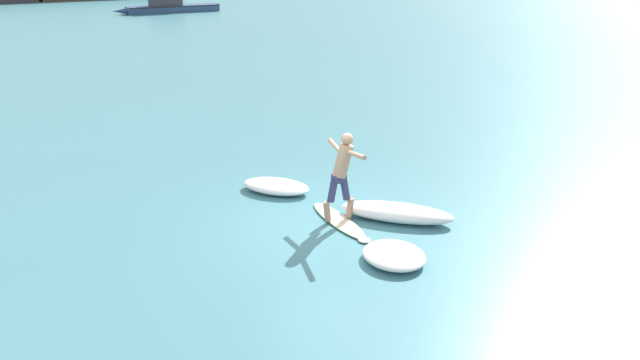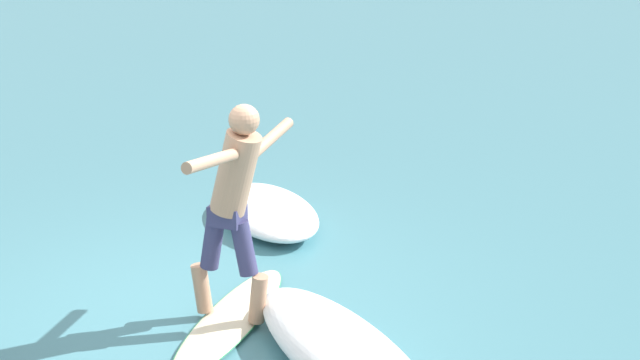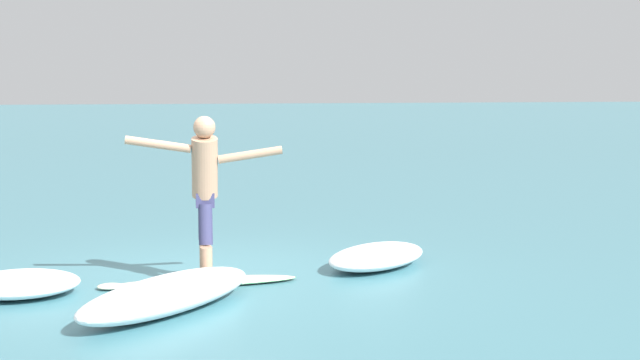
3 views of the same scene
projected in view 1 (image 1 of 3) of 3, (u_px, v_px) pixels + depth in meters
ground_plane at (322, 224)px, 12.65m from camera, size 200.00×200.00×0.00m
surfboard at (339, 221)px, 12.72m from camera, size 0.50×2.19×0.20m
surfer at (342, 169)px, 12.39m from camera, size 0.70×1.68×1.80m
fishing_boat_near_jetty at (169, 5)px, 52.82m from camera, size 9.13×1.88×2.79m
wave_foam_at_tail at (397, 212)px, 12.77m from camera, size 2.17×2.19×0.34m
wave_foam_at_nose at (394, 255)px, 11.11m from camera, size 1.12×1.27×0.24m
wave_foam_beside at (276, 186)px, 14.27m from camera, size 1.70×1.79×0.27m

